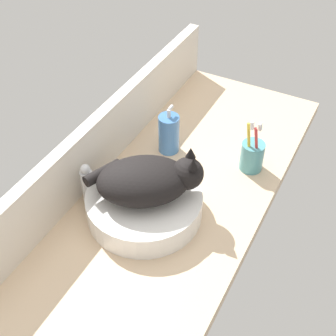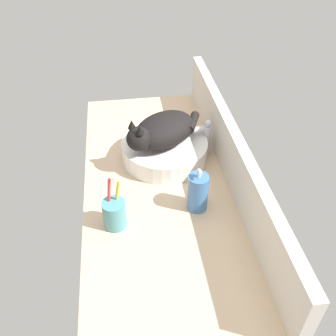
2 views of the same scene
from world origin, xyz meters
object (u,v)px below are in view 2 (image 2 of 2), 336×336
at_px(cat, 162,131).
at_px(toothbrush_cup, 114,213).
at_px(sink_basin, 165,150).
at_px(soap_dispenser, 198,192).
at_px(faucet, 204,135).

distance_m(cat, toothbrush_cup, 0.37).
distance_m(sink_basin, toothbrush_cup, 0.38).
height_order(soap_dispenser, toothbrush_cup, toothbrush_cup).
height_order(sink_basin, cat, cat).
bearing_deg(faucet, soap_dispenser, -16.02).
xyz_separation_m(sink_basin, cat, (0.01, -0.01, 0.09)).
height_order(sink_basin, faucet, faucet).
bearing_deg(cat, soap_dispenser, 16.43).
distance_m(soap_dispenser, toothbrush_cup, 0.27).
distance_m(sink_basin, faucet, 0.16).
bearing_deg(toothbrush_cup, cat, 148.92).
distance_m(faucet, toothbrush_cup, 0.50).
bearing_deg(soap_dispenser, cat, -163.57).
bearing_deg(sink_basin, faucet, 99.57).
bearing_deg(cat, sink_basin, 127.23).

